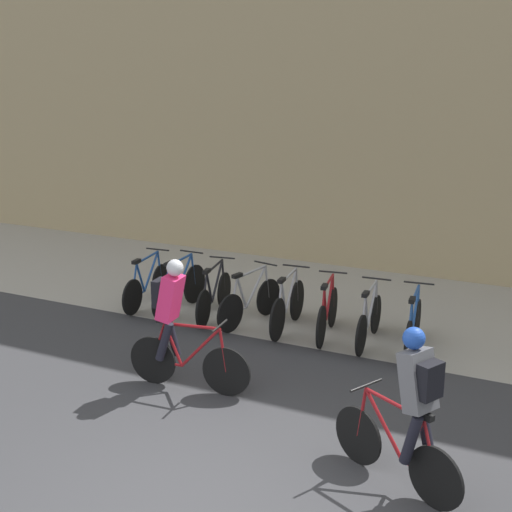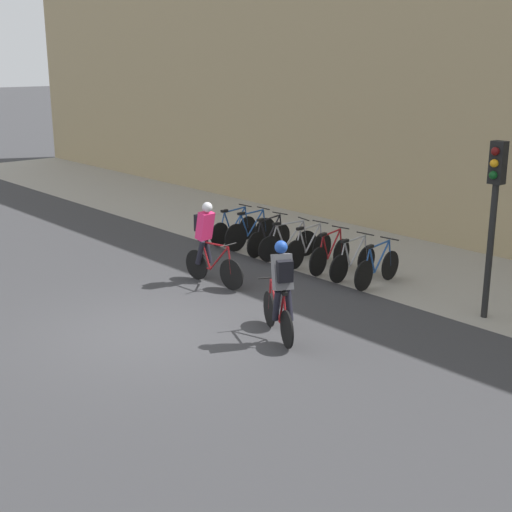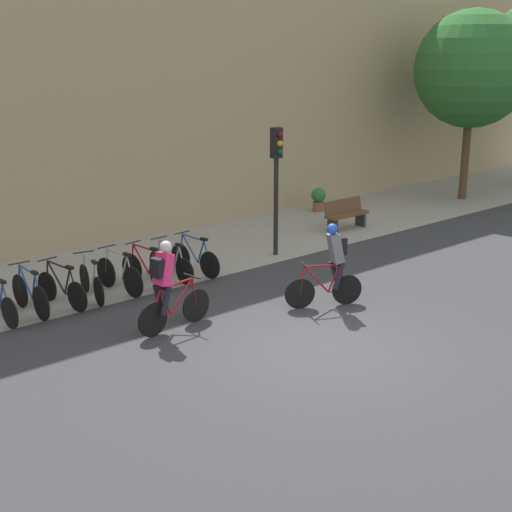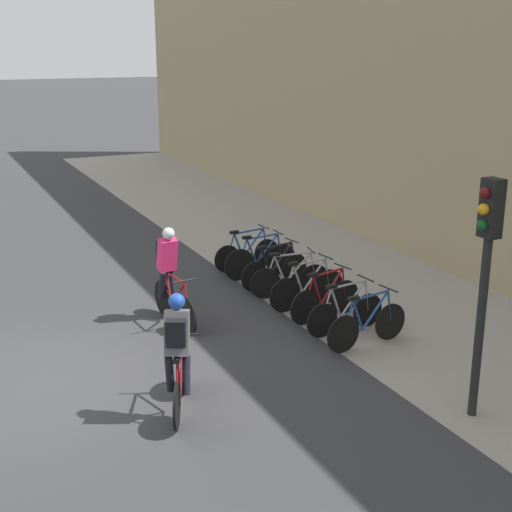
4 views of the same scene
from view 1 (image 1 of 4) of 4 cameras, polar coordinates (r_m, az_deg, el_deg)
kerb_strip at (r=12.81m, az=10.22°, el=-4.14°), size 44.00×4.50×0.01m
building_facade at (r=14.59m, az=13.98°, el=16.37°), size 44.00×0.60×9.20m
cyclist_pink at (r=9.39m, az=-6.45°, el=-5.15°), size 1.73×0.48×1.77m
cyclist_grey at (r=7.29m, az=12.33°, el=-11.67°), size 1.52×0.79×1.76m
parked_bike_0 at (r=12.80m, az=-8.72°, el=-2.30°), size 0.46×1.64×0.95m
parked_bike_1 at (r=12.43m, az=-6.13°, el=-2.61°), size 0.46×1.71×0.99m
parked_bike_2 at (r=12.10m, az=-3.38°, el=-3.16°), size 0.46×1.66×0.95m
parked_bike_3 at (r=11.80m, az=-0.50°, el=-3.62°), size 0.49×1.64×0.95m
parked_bike_4 at (r=11.53m, az=2.55°, el=-4.02°), size 0.46×1.68×0.98m
parked_bike_5 at (r=11.29m, az=5.73°, el=-4.55°), size 0.46×1.60×0.96m
parked_bike_6 at (r=11.10m, az=9.03°, el=-5.09°), size 0.46×1.61×0.94m
parked_bike_7 at (r=10.93m, az=12.45°, el=-5.53°), size 0.46×1.67×0.96m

